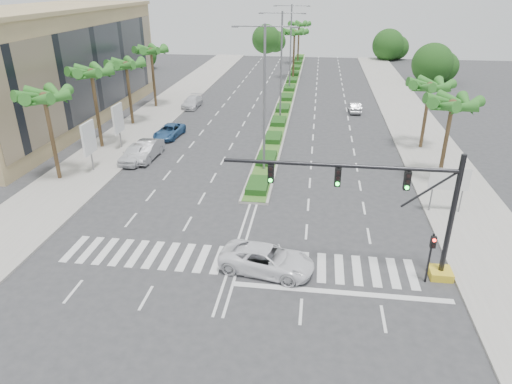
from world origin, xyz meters
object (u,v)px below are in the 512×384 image
car_crossing (267,259)px  car_right (355,107)px  car_parked_b (146,150)px  car_parked_a (135,153)px  car_parked_d (192,102)px  car_parked_c (169,131)px

car_crossing → car_right: car_crossing is taller
car_crossing → car_right: size_ratio=1.38×
car_parked_b → car_crossing: size_ratio=0.93×
car_parked_a → car_parked_b: size_ratio=0.93×
car_parked_b → car_right: 27.74m
car_right → car_parked_a: bearing=42.3°
car_right → car_parked_d: bearing=-0.8°
car_parked_a → car_crossing: car_parked_a is taller
car_parked_a → car_right: (20.71, 20.06, -0.15)m
car_parked_a → car_crossing: (13.73, -15.53, -0.05)m
car_parked_a → car_parked_c: 7.31m
car_parked_a → car_crossing: 20.73m
car_parked_d → car_crossing: car_crossing is taller
car_parked_b → car_parked_d: bearing=94.6°
car_parked_d → car_right: (20.71, 0.34, -0.05)m
car_parked_b → car_parked_d: size_ratio=1.04×
car_parked_a → car_crossing: bearing=-45.6°
car_parked_a → car_right: bearing=47.1°
car_parked_b → car_right: size_ratio=1.28×
car_parked_a → car_parked_d: (0.00, 19.72, -0.10)m
car_parked_d → car_parked_c: bearing=-84.8°
car_parked_b → car_parked_c: car_parked_b is taller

